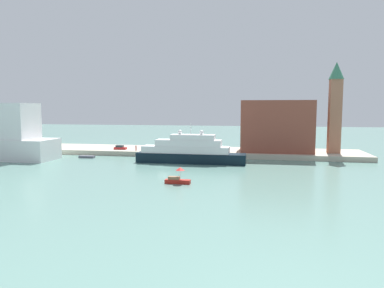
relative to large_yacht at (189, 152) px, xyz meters
name	(u,v)px	position (x,y,z in m)	size (l,w,h in m)	color
ground	(163,166)	(-5.46, -6.73, -3.03)	(400.00, 400.00, 0.00)	slate
quay_dock	(183,151)	(-5.46, 18.35, -2.30)	(110.00, 18.17, 1.46)	#B7AD99
large_yacht	(189,152)	(0.00, 0.00, 0.00)	(29.09, 4.95, 10.69)	black
small_motorboat	(178,178)	(2.71, -25.78, -1.97)	(4.96, 1.71, 3.23)	#B22319
work_barge	(87,157)	(-31.36, 3.77, -2.71)	(4.55, 1.54, 0.65)	#595966
harbor_building	(276,126)	(23.37, 19.01, 6.11)	(20.96, 14.79, 15.36)	brown
bell_tower	(335,104)	(39.78, 17.25, 12.80)	(4.30, 4.30, 26.28)	#9E664C
parked_car	(120,148)	(-25.07, 13.89, -1.00)	(3.89, 1.63, 1.34)	#B21E1E
person_figure	(136,148)	(-19.11, 12.00, -0.78)	(0.36, 0.36, 1.71)	maroon
mooring_bollard	(179,151)	(-5.32, 10.85, -1.23)	(0.40, 0.40, 0.67)	black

